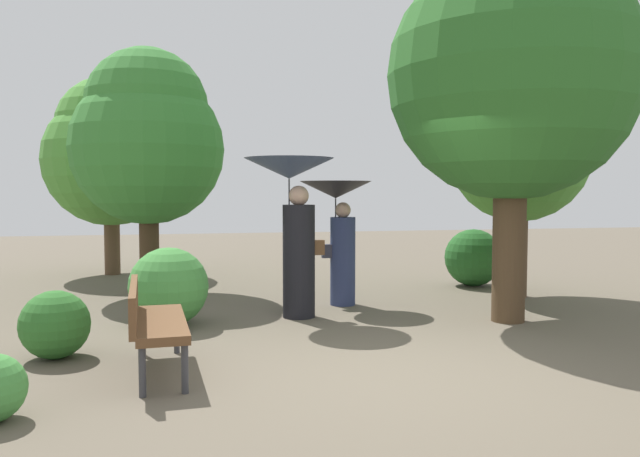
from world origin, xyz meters
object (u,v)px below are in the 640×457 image
object	(u,v)px
tree_mid_left	(147,136)
person_right	(338,218)
park_bench	(152,319)
tree_near_right	(520,140)
person_left	(293,207)
tree_near_left	(110,150)
tree_mid_right	(512,55)

from	to	relation	value
tree_mid_left	person_right	bearing A→B (deg)	-30.62
park_bench	tree_near_right	world-z (taller)	tree_near_right
tree_mid_left	tree_near_right	bearing A→B (deg)	-15.25
person_left	park_bench	xyz separation A→B (m)	(-1.73, -2.23, -0.96)
tree_near_left	tree_mid_right	bearing A→B (deg)	-47.23
park_bench	tree_mid_right	size ratio (longest dim) A/B	0.29
tree_near_left	tree_near_right	bearing A→B (deg)	-32.76
tree_near_right	tree_mid_right	xyz separation A→B (m)	(-1.12, -1.69, 0.91)
tree_mid_left	park_bench	bearing A→B (deg)	-87.06
tree_near_left	tree_near_right	world-z (taller)	tree_near_left
person_left	tree_mid_left	bearing A→B (deg)	38.75
person_left	tree_near_left	xyz separation A→B (m)	(-2.83, 5.09, 1.05)
person_left	tree_mid_right	xyz separation A→B (m)	(2.67, -0.86, 1.95)
person_left	tree_near_right	world-z (taller)	tree_near_right
person_right	tree_mid_right	size ratio (longest dim) A/B	0.35
park_bench	tree_mid_left	xyz separation A→B (m)	(-0.24, 4.62, 2.08)
person_right	park_bench	xyz separation A→B (m)	(-2.55, -2.97, -0.79)
person_left	tree_mid_left	size ratio (longest dim) A/B	0.53
person_left	person_right	size ratio (longest dim) A/B	1.16
person_left	tree_mid_right	bearing A→B (deg)	-108.62
person_right	tree_mid_left	xyz separation A→B (m)	(-2.78, 1.65, 1.29)
park_bench	tree_mid_left	distance (m)	5.07
park_bench	tree_near_left	bearing A→B (deg)	5.37
person_left	tree_near_left	bearing A→B (deg)	28.40
person_left	tree_mid_left	distance (m)	3.30
person_right	tree_mid_right	bearing A→B (deg)	-131.62
person_left	person_right	bearing A→B (deg)	-48.06
person_left	tree_near_right	distance (m)	4.02
tree_near_right	tree_mid_right	distance (m)	2.22
tree_near_left	tree_mid_right	size ratio (longest dim) A/B	0.76
person_right	park_bench	bearing A→B (deg)	138.71
person_right	park_bench	world-z (taller)	person_right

